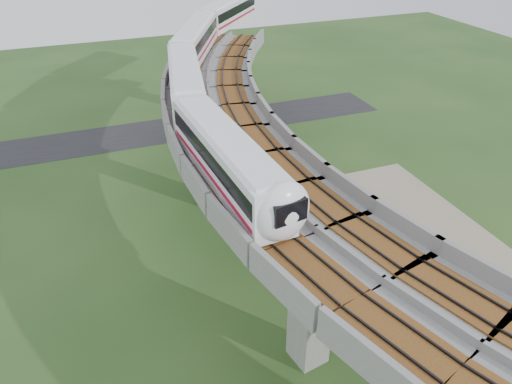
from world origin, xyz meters
TOP-DOWN VIEW (x-y plane):
  - ground at (0.00, 0.00)m, footprint 160.00×160.00m
  - dirt_lot at (14.00, -2.00)m, footprint 18.00×26.00m
  - asphalt_road at (0.00, 30.00)m, footprint 60.00×8.00m
  - viaduct at (3.84, 0.00)m, footprint 19.58×73.98m
  - metro_train at (3.19, 18.18)m, footprint 22.13×58.34m
  - fence at (9.75, 0.00)m, footprint 3.87×38.73m
  - tree_0 at (11.61, 24.41)m, footprint 1.82×1.82m
  - tree_1 at (8.01, 15.40)m, footprint 3.01×3.01m
  - tree_2 at (7.88, 8.48)m, footprint 2.08×2.08m
  - tree_3 at (6.40, 3.01)m, footprint 2.62×2.62m
  - tree_4 at (7.17, -4.45)m, footprint 2.80×2.80m
  - tree_5 at (8.70, -12.58)m, footprint 3.15×3.15m
  - tree_6 at (9.13, -17.46)m, footprint 2.68×2.68m
  - car_white at (12.67, -3.38)m, footprint 2.99×4.06m
  - car_red at (15.02, -7.13)m, footprint 3.33×3.34m
  - car_dark at (13.18, 9.00)m, footprint 4.59×3.03m

SIDE VIEW (x-z plane):
  - ground at x=0.00m, z-range 0.00..0.00m
  - asphalt_road at x=0.00m, z-range 0.00..0.03m
  - dirt_lot at x=14.00m, z-range 0.00..0.04m
  - car_red at x=15.02m, z-range 0.04..1.19m
  - car_dark at x=13.18m, z-range 0.04..1.28m
  - car_white at x=12.67m, z-range 0.04..1.32m
  - fence at x=9.75m, z-range 0.00..1.50m
  - tree_0 at x=11.61m, z-range 0.57..3.27m
  - tree_4 at x=7.17m, z-range 0.38..3.52m
  - tree_3 at x=6.40m, z-range 0.50..3.73m
  - tree_1 at x=8.01m, z-range 0.45..3.90m
  - tree_6 at x=9.13m, z-range 0.53..3.86m
  - tree_5 at x=8.70m, z-range 0.43..3.97m
  - tree_2 at x=7.88m, z-range 0.74..4.00m
  - viaduct at x=3.84m, z-range 3.35..14.75m
  - metro_train at x=3.19m, z-range 10.49..14.13m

